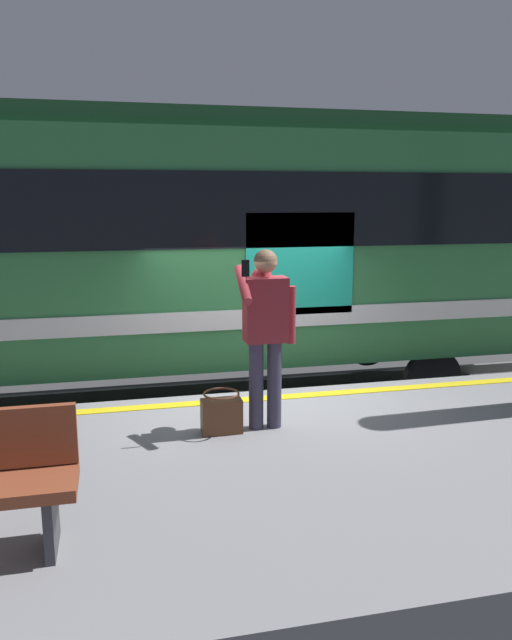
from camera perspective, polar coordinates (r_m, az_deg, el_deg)
ground_plane at (r=7.49m, az=0.24°, el=-12.93°), size 24.01×24.01×0.00m
platform at (r=5.60m, az=5.07°, el=-16.88°), size 14.39×3.93×0.87m
safety_line at (r=6.90m, az=0.83°, el=-7.28°), size 14.11×0.16×0.01m
track_rail_near at (r=8.63m, az=-1.74°, el=-9.01°), size 18.71×0.08×0.16m
track_rail_far at (r=9.96m, az=-3.37°, el=-6.19°), size 18.71×0.08×0.16m
train_carriage at (r=8.66m, az=-14.18°, el=7.30°), size 13.66×2.87×3.96m
passenger at (r=5.81m, az=0.88°, el=-0.40°), size 0.57×0.55×1.73m
handbag at (r=5.90m, az=-3.22°, el=-8.70°), size 0.38×0.35×0.40m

